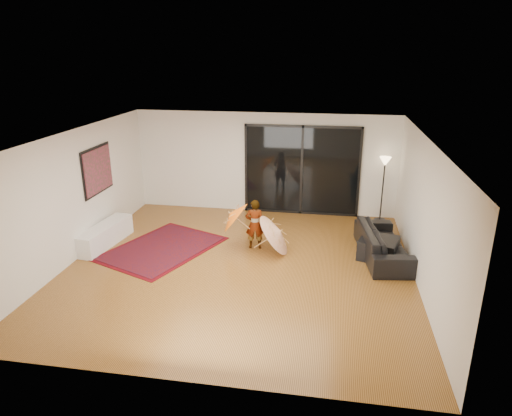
% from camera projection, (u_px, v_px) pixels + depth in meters
% --- Properties ---
extents(floor, '(7.00, 7.00, 0.00)m').
position_uv_depth(floor, '(239.00, 267.00, 9.42)').
color(floor, '#9D672B').
rests_on(floor, ground).
extents(ceiling, '(7.00, 7.00, 0.00)m').
position_uv_depth(ceiling, '(238.00, 137.00, 8.52)').
color(ceiling, white).
rests_on(ceiling, wall_back).
extents(wall_back, '(7.00, 0.00, 7.00)m').
position_uv_depth(wall_back, '(265.00, 163.00, 12.23)').
color(wall_back, silver).
rests_on(wall_back, floor).
extents(wall_front, '(7.00, 0.00, 7.00)m').
position_uv_depth(wall_front, '(182.00, 294.00, 5.71)').
color(wall_front, silver).
rests_on(wall_front, floor).
extents(wall_left, '(0.00, 7.00, 7.00)m').
position_uv_depth(wall_left, '(74.00, 196.00, 9.52)').
color(wall_left, silver).
rests_on(wall_left, floor).
extents(wall_right, '(0.00, 7.00, 7.00)m').
position_uv_depth(wall_right, '(424.00, 215.00, 8.43)').
color(wall_right, silver).
rests_on(wall_right, floor).
extents(sliding_door, '(3.06, 0.07, 2.40)m').
position_uv_depth(sliding_door, '(302.00, 171.00, 12.09)').
color(sliding_door, black).
rests_on(sliding_door, wall_back).
extents(painting, '(0.04, 1.28, 1.08)m').
position_uv_depth(painting, '(98.00, 170.00, 10.34)').
color(painting, black).
rests_on(painting, wall_left).
extents(media_console, '(0.62, 1.74, 0.47)m').
position_uv_depth(media_console, '(105.00, 235.00, 10.41)').
color(media_console, white).
rests_on(media_console, floor).
extents(speaker, '(0.33, 0.33, 0.29)m').
position_uv_depth(speaker, '(100.00, 244.00, 10.18)').
color(speaker, '#424244').
rests_on(speaker, floor).
extents(persian_rug, '(2.71, 3.10, 0.02)m').
position_uv_depth(persian_rug, '(162.00, 248.00, 10.26)').
color(persian_rug, '#52070E').
rests_on(persian_rug, floor).
extents(sofa, '(1.15, 2.29, 0.64)m').
position_uv_depth(sofa, '(383.00, 243.00, 9.77)').
color(sofa, black).
rests_on(sofa, floor).
extents(ottoman, '(0.95, 0.95, 0.44)m').
position_uv_depth(ottoman, '(378.00, 248.00, 9.77)').
color(ottoman, black).
rests_on(ottoman, floor).
extents(floor_lamp, '(0.29, 0.29, 1.69)m').
position_uv_depth(floor_lamp, '(384.00, 171.00, 11.52)').
color(floor_lamp, black).
rests_on(floor_lamp, floor).
extents(child, '(0.46, 0.34, 1.14)m').
position_uv_depth(child, '(255.00, 224.00, 10.13)').
color(child, '#999999').
rests_on(child, floor).
extents(parasol_orange, '(0.62, 0.79, 0.86)m').
position_uv_depth(parasol_orange, '(230.00, 217.00, 10.12)').
color(parasol_orange, orange).
rests_on(parasol_orange, child).
extents(parasol_white, '(0.75, 0.99, 1.00)m').
position_uv_depth(parasol_white, '(281.00, 231.00, 9.92)').
color(parasol_white, white).
rests_on(parasol_white, floor).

